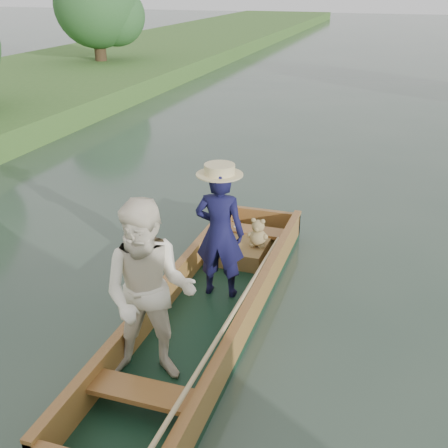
% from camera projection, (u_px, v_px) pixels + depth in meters
% --- Properties ---
extents(ground, '(120.00, 120.00, 0.00)m').
position_uv_depth(ground, '(207.00, 322.00, 6.30)').
color(ground, '#283D30').
rests_on(ground, ground).
extents(trees_far, '(22.78, 12.42, 4.51)m').
position_uv_depth(trees_far, '(303.00, 19.00, 14.94)').
color(trees_far, '#47331E').
rests_on(trees_far, ground).
extents(punt, '(1.20, 5.27, 1.86)m').
position_uv_depth(punt, '(191.00, 284.00, 5.83)').
color(punt, black).
rests_on(punt, ground).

